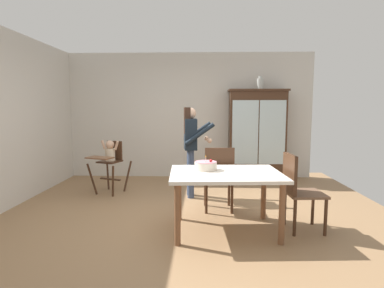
{
  "coord_description": "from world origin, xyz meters",
  "views": [
    {
      "loc": [
        0.3,
        -4.21,
        1.52
      ],
      "look_at": [
        0.14,
        0.7,
        0.95
      ],
      "focal_mm": 29.15,
      "sensor_mm": 36.0,
      "label": 1
    }
  ],
  "objects": [
    {
      "name": "ground_plane",
      "position": [
        0.0,
        0.0,
        0.0
      ],
      "size": [
        6.24,
        6.24,
        0.0
      ],
      "primitive_type": "plane",
      "color": "#93704C"
    },
    {
      "name": "dining_chair_right_end",
      "position": [
        1.47,
        -0.41,
        0.56
      ],
      "size": [
        0.47,
        0.47,
        0.96
      ],
      "rotation": [
        0.0,
        0.0,
        1.63
      ],
      "color": "#422819",
      "rests_on": "ground_plane"
    },
    {
      "name": "wall_back",
      "position": [
        0.0,
        2.63,
        1.35
      ],
      "size": [
        5.32,
        0.06,
        2.7
      ],
      "primitive_type": "cube",
      "color": "beige",
      "rests_on": "ground_plane"
    },
    {
      "name": "ceramic_vase",
      "position": [
        1.49,
        2.37,
        2.02
      ],
      "size": [
        0.13,
        0.13,
        0.27
      ],
      "color": "#B2B7B2",
      "rests_on": "china_cabinet"
    },
    {
      "name": "dining_chair_far_side",
      "position": [
        0.55,
        0.25,
        0.56
      ],
      "size": [
        0.45,
        0.45,
        0.96
      ],
      "rotation": [
        0.0,
        0.0,
        3.17
      ],
      "color": "#422819",
      "rests_on": "ground_plane"
    },
    {
      "name": "adult_person",
      "position": [
        0.11,
        1.04,
        0.97
      ],
      "size": [
        0.54,
        0.53,
        1.53
      ],
      "rotation": [
        0.0,
        0.0,
        1.69
      ],
      "color": "#3D4C6B",
      "rests_on": "ground_plane"
    },
    {
      "name": "high_chair_with_toddler",
      "position": [
        -1.34,
        1.21,
        0.65
      ],
      "size": [
        0.74,
        0.81,
        0.95
      ],
      "rotation": [
        0.0,
        0.0,
        -0.35
      ],
      "color": "#422819",
      "rests_on": "ground_plane"
    },
    {
      "name": "dining_table",
      "position": [
        0.59,
        -0.46,
        0.64
      ],
      "size": [
        1.39,
        1.06,
        0.74
      ],
      "color": "silver",
      "rests_on": "ground_plane"
    },
    {
      "name": "china_cabinet",
      "position": [
        1.45,
        2.37,
        0.96
      ],
      "size": [
        1.22,
        0.48,
        1.9
      ],
      "color": "#422819",
      "rests_on": "ground_plane"
    },
    {
      "name": "birthday_cake",
      "position": [
        0.35,
        -0.34,
        0.79
      ],
      "size": [
        0.28,
        0.28,
        0.19
      ],
      "color": "beige",
      "rests_on": "dining_table"
    }
  ]
}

